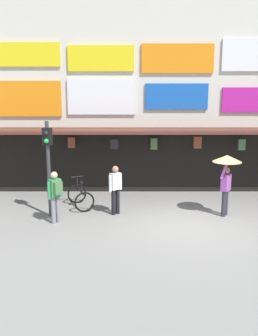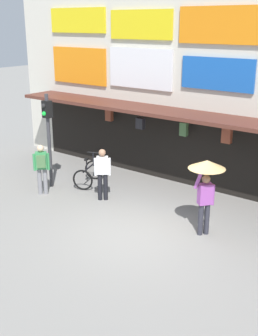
{
  "view_description": "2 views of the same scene",
  "coord_description": "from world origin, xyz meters",
  "px_view_note": "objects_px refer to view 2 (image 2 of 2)",
  "views": [
    {
      "loc": [
        -1.87,
        -11.48,
        4.38
      ],
      "look_at": [
        -1.88,
        1.75,
        1.48
      ],
      "focal_mm": 41.43,
      "sensor_mm": 36.0,
      "label": 1
    },
    {
      "loc": [
        6.11,
        -8.47,
        5.4
      ],
      "look_at": [
        -1.42,
        1.33,
        1.2
      ],
      "focal_mm": 46.1,
      "sensor_mm": 36.0,
      "label": 2
    }
  ],
  "objects_px": {
    "traffic_light_near": "(48,126)",
    "pedestrian_in_purple": "(42,166)",
    "bicycle_parked": "(89,174)",
    "pedestrian_with_umbrella": "(206,177)",
    "pedestrian_in_red": "(102,172)"
  },
  "relations": [
    {
      "from": "bicycle_parked",
      "to": "traffic_light_near",
      "type": "bearing_deg",
      "value": -133.88
    },
    {
      "from": "traffic_light_near",
      "to": "pedestrian_in_purple",
      "type": "height_order",
      "value": "traffic_light_near"
    },
    {
      "from": "pedestrian_with_umbrella",
      "to": "pedestrian_in_red",
      "type": "bearing_deg",
      "value": 177.46
    },
    {
      "from": "bicycle_parked",
      "to": "pedestrian_in_purple",
      "type": "relative_size",
      "value": 0.8
    },
    {
      "from": "pedestrian_with_umbrella",
      "to": "traffic_light_near",
      "type": "bearing_deg",
      "value": -179.65
    },
    {
      "from": "pedestrian_with_umbrella",
      "to": "pedestrian_in_red",
      "type": "xyz_separation_m",
      "value": [
        -3.68,
        0.16,
        -0.69
      ]
    },
    {
      "from": "traffic_light_near",
      "to": "bicycle_parked",
      "type": "xyz_separation_m",
      "value": [
        0.9,
        0.94,
        -1.75
      ]
    },
    {
      "from": "bicycle_parked",
      "to": "pedestrian_in_purple",
      "type": "distance_m",
      "value": 1.79
    },
    {
      "from": "pedestrian_in_purple",
      "to": "traffic_light_near",
      "type": "bearing_deg",
      "value": 115.63
    },
    {
      "from": "pedestrian_in_red",
      "to": "traffic_light_near",
      "type": "bearing_deg",
      "value": -174.77
    },
    {
      "from": "traffic_light_near",
      "to": "pedestrian_with_umbrella",
      "type": "relative_size",
      "value": 1.54
    },
    {
      "from": "traffic_light_near",
      "to": "pedestrian_in_purple",
      "type": "xyz_separation_m",
      "value": [
        0.31,
        -0.65,
        -1.16
      ]
    },
    {
      "from": "bicycle_parked",
      "to": "pedestrian_in_red",
      "type": "relative_size",
      "value": 0.8
    },
    {
      "from": "pedestrian_with_umbrella",
      "to": "pedestrian_in_red",
      "type": "relative_size",
      "value": 1.24
    },
    {
      "from": "traffic_light_near",
      "to": "pedestrian_in_purple",
      "type": "bearing_deg",
      "value": -64.37
    }
  ]
}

